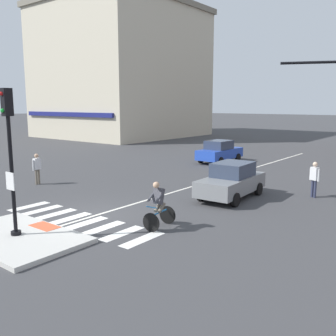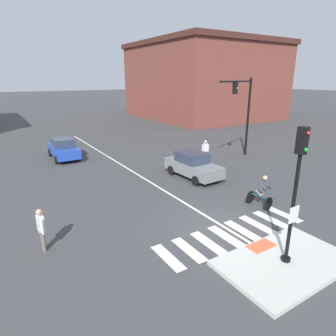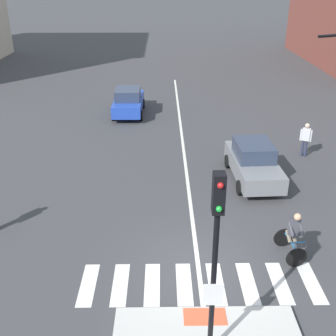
{
  "view_description": "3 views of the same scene",
  "coord_description": "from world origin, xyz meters",
  "views": [
    {
      "loc": [
        10.98,
        -9.23,
        4.28
      ],
      "look_at": [
        1.28,
        3.19,
        1.61
      ],
      "focal_mm": 40.42,
      "sensor_mm": 36.0,
      "label": 1
    },
    {
      "loc": [
        -7.95,
        -8.19,
        6.13
      ],
      "look_at": [
        -0.88,
        3.11,
        1.98
      ],
      "focal_mm": 30.92,
      "sensor_mm": 36.0,
      "label": 2
    },
    {
      "loc": [
        -1.07,
        -9.98,
        8.16
      ],
      "look_at": [
        -0.84,
        4.75,
        1.14
      ],
      "focal_mm": 44.42,
      "sensor_mm": 36.0,
      "label": 3
    }
  ],
  "objects": [
    {
      "name": "ground_plane",
      "position": [
        0.0,
        0.0,
        0.0
      ],
      "size": [
        300.0,
        300.0,
        0.0
      ],
      "primitive_type": "plane",
      "color": "#3D3D3F"
    },
    {
      "name": "traffic_island",
      "position": [
        0.0,
        -3.1,
        0.07
      ],
      "size": [
        4.6,
        2.81,
        0.15
      ],
      "primitive_type": "cube",
      "color": "beige",
      "rests_on": "ground"
    },
    {
      "name": "tactile_pad_front",
      "position": [
        0.0,
        -2.04,
        0.15
      ],
      "size": [
        1.1,
        0.6,
        0.01
      ],
      "primitive_type": "cube",
      "color": "#DB5B38",
      "rests_on": "traffic_island"
    },
    {
      "name": "signal_pole",
      "position": [
        0.0,
        -3.11,
        2.93
      ],
      "size": [
        0.44,
        0.38,
        4.61
      ],
      "color": "black",
      "rests_on": "traffic_island"
    },
    {
      "name": "crosswalk_stripe_a",
      "position": [
        -3.22,
        -0.63,
        0.0
      ],
      "size": [
        0.44,
        1.8,
        0.01
      ],
      "primitive_type": "cube",
      "color": "silver",
      "rests_on": "ground"
    },
    {
      "name": "crosswalk_stripe_b",
      "position": [
        -2.3,
        -0.63,
        0.0
      ],
      "size": [
        0.44,
        1.8,
        0.01
      ],
      "primitive_type": "cube",
      "color": "silver",
      "rests_on": "ground"
    },
    {
      "name": "crosswalk_stripe_c",
      "position": [
        -1.38,
        -0.63,
        0.0
      ],
      "size": [
        0.44,
        1.8,
        0.01
      ],
      "primitive_type": "cube",
      "color": "silver",
      "rests_on": "ground"
    },
    {
      "name": "crosswalk_stripe_d",
      "position": [
        -0.46,
        -0.63,
        0.0
      ],
      "size": [
        0.44,
        1.8,
        0.01
      ],
      "primitive_type": "cube",
      "color": "silver",
      "rests_on": "ground"
    },
    {
      "name": "crosswalk_stripe_e",
      "position": [
        0.46,
        -0.63,
        0.0
      ],
      "size": [
        0.44,
        1.8,
        0.01
      ],
      "primitive_type": "cube",
      "color": "silver",
      "rests_on": "ground"
    },
    {
      "name": "crosswalk_stripe_f",
      "position": [
        1.38,
        -0.63,
        0.0
      ],
      "size": [
        0.44,
        1.8,
        0.01
      ],
      "primitive_type": "cube",
      "color": "silver",
      "rests_on": "ground"
    },
    {
      "name": "crosswalk_stripe_g",
      "position": [
        2.3,
        -0.63,
        0.0
      ],
      "size": [
        0.44,
        1.8,
        0.01
      ],
      "primitive_type": "cube",
      "color": "silver",
      "rests_on": "ground"
    },
    {
      "name": "crosswalk_stripe_h",
      "position": [
        3.22,
        -0.63,
        0.0
      ],
      "size": [
        0.44,
        1.8,
        0.01
      ],
      "primitive_type": "cube",
      "color": "silver",
      "rests_on": "ground"
    },
    {
      "name": "lane_centre_line",
      "position": [
        0.01,
        10.0,
        0.0
      ],
      "size": [
        0.14,
        28.0,
        0.01
      ],
      "primitive_type": "cube",
      "color": "silver",
      "rests_on": "ground"
    },
    {
      "name": "building_corner_left",
      "position": [
        -26.07,
        28.2,
        8.53
      ],
      "size": [
        17.76,
        19.0,
        17.03
      ],
      "color": "beige",
      "rests_on": "ground"
    },
    {
      "name": "car_grey_eastbound_mid",
      "position": [
        2.8,
        5.98,
        0.81
      ],
      "size": [
        1.99,
        4.17,
        1.64
      ],
      "color": "slate",
      "rests_on": "ground"
    },
    {
      "name": "car_blue_westbound_distant",
      "position": [
        -3.15,
        15.08,
        0.81
      ],
      "size": [
        1.89,
        4.12,
        1.64
      ],
      "color": "#2347B7",
      "rests_on": "ground"
    },
    {
      "name": "cyclist",
      "position": [
        2.92,
        0.55,
        0.87
      ],
      "size": [
        0.77,
        1.15,
        1.68
      ],
      "color": "black",
      "rests_on": "ground"
    },
    {
      "name": "pedestrian_at_curb_left",
      "position": [
        -6.89,
        2.2,
        0.98
      ],
      "size": [
        0.25,
        0.55,
        1.67
      ],
      "color": "#6B6051",
      "rests_on": "ground"
    },
    {
      "name": "pedestrian_waiting_far_side",
      "position": [
        5.78,
        8.4,
        0.98
      ],
      "size": [
        0.51,
        0.35,
        1.67
      ],
      "color": "#2D334C",
      "rests_on": "ground"
    }
  ]
}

